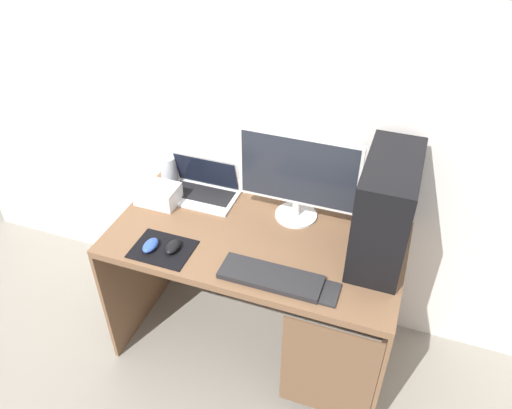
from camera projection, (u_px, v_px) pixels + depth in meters
ground_plane at (256, 340)px, 2.66m from camera, size 8.00×8.00×0.00m
wall_back at (286, 85)px, 2.16m from camera, size 4.00×0.05×2.60m
desk at (258, 264)px, 2.30m from camera, size 1.31×0.68×0.74m
pc_tower at (385, 210)px, 1.99m from camera, size 0.21×0.45×0.46m
monitor at (298, 177)px, 2.19m from camera, size 0.55×0.20×0.43m
laptop at (203, 188)px, 2.44m from camera, size 0.35×0.21×0.20m
speaker at (169, 170)px, 2.50m from camera, size 0.08×0.08×0.16m
projector at (158, 194)px, 2.39m from camera, size 0.20×0.14×0.09m
keyboard at (271, 277)px, 2.00m from camera, size 0.42×0.14×0.02m
mousepad at (163, 249)px, 2.15m from camera, size 0.26×0.20×0.00m
mouse_left at (173, 247)px, 2.13m from camera, size 0.06×0.10×0.03m
mouse_right at (150, 245)px, 2.14m from camera, size 0.06×0.10×0.03m
cell_phone at (330, 294)px, 1.94m from camera, size 0.07×0.13×0.01m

